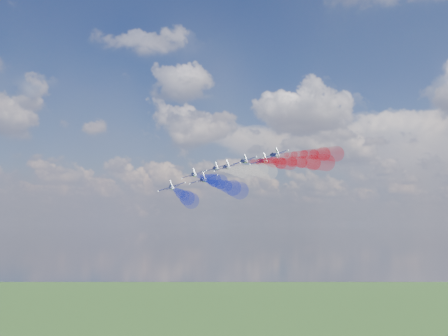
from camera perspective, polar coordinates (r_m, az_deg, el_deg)
The scene contains 16 objects.
jet_lead at distance 186.00m, azimuth -0.93°, elevation -0.06°, with size 9.27×11.59×3.09m, color black, non-canonical shape.
trail_lead at distance 158.03m, azimuth 0.79°, elevation -0.28°, with size 3.86×46.65×3.86m, color white, non-canonical shape.
jet_inner_left at distance 175.63m, azimuth -3.35°, elevation -0.76°, with size 9.27×11.59×3.09m, color black, non-canonical shape.
trail_inner_left at distance 147.47m, azimuth -1.98°, elevation -1.12°, with size 3.86×46.65×3.86m, color #1825CD, non-canonical shape.
jet_inner_right at distance 177.67m, azimuth 2.23°, elevation 0.74°, with size 9.27×11.59×3.09m, color black, non-canonical shape.
trail_inner_right at distance 150.06m, azimuth 4.63°, elevation 0.67°, with size 3.86×46.65×3.86m, color red, non-canonical shape.
jet_outer_left at distance 164.37m, azimuth -5.82°, elevation -2.14°, with size 9.27×11.59×3.09m, color black, non-canonical shape.
trail_outer_left at distance 136.10m, azimuth -4.84°, elevation -2.82°, with size 3.86×46.65×3.86m, color #1825CD, non-canonical shape.
jet_center_third at distance 166.16m, azimuth 0.30°, elevation 0.06°, with size 9.27×11.59×3.09m, color black, non-canonical shape.
trail_center_third at distance 138.33m, azimuth 2.51°, elevation -0.16°, with size 3.86×46.65×3.86m, color white, non-canonical shape.
jet_outer_right at distance 170.98m, azimuth 5.63°, elevation 1.45°, with size 9.27×11.59×3.09m, color black, non-canonical shape.
trail_outer_right at distance 143.88m, azimuth 8.79°, elevation 1.50°, with size 3.86×46.65×3.86m, color red, non-canonical shape.
jet_rear_left at distance 155.05m, azimuth -2.30°, elevation -1.32°, with size 9.27×11.59×3.09m, color black, non-canonical shape.
trail_rear_left at distance 127.00m, azimuth -0.46°, elevation -1.86°, with size 3.86×46.65×3.86m, color #1825CD, non-canonical shape.
jet_rear_right at distance 157.29m, azimuth 4.29°, elevation 0.79°, with size 9.27×11.59×3.09m, color black, non-canonical shape.
trail_rear_right at distance 130.00m, azimuth 7.50°, elevation 0.71°, with size 3.86×46.65×3.86m, color red, non-canonical shape.
Camera 1 is at (98.02, -148.89, 110.56)m, focal length 41.27 mm.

